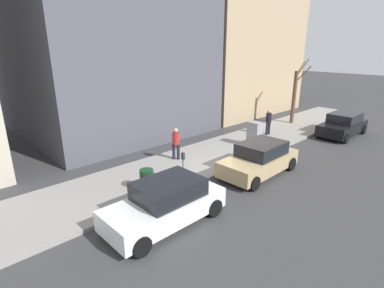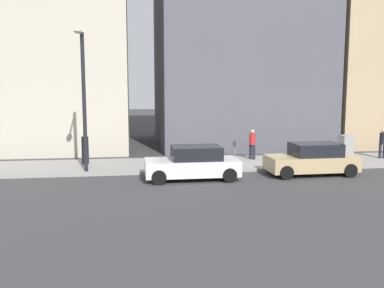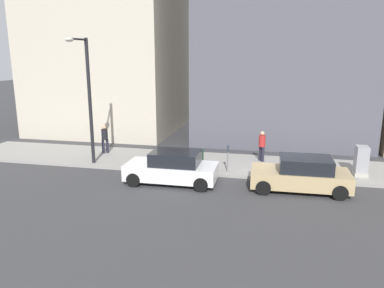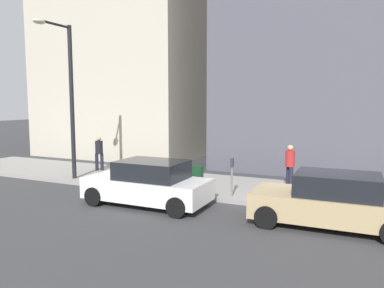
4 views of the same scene
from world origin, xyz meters
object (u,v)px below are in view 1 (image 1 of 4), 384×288
Objects in this scene: parked_car_tan at (259,159)px; trash_bin at (147,180)px; parked_car_black at (343,125)px; parked_car_white at (166,203)px; parking_meter at (183,164)px; utility_box at (254,134)px; pedestrian_near_meter at (269,121)px; bare_tree at (295,95)px; pedestrian_midblock at (176,142)px.

parked_car_tan reaches higher than trash_bin.
parked_car_black is 15.16m from parked_car_white.
parked_car_white reaches higher than parking_meter.
utility_box is at bearing -87.10° from trash_bin.
bare_tree is at bearing 10.40° from pedestrian_near_meter.
parking_meter is (1.75, -2.35, 0.24)m from parked_car_white.
parked_car_white is 2.54× the size of pedestrian_near_meter.
bare_tree is 2.85× the size of pedestrian_midblock.
utility_box reaches higher than parked_car_white.
parked_car_black is 6.96m from utility_box.
parked_car_black is 2.53× the size of pedestrian_midblock.
parked_car_white is at bearing -80.62° from pedestrian_midblock.
pedestrian_midblock is at bearing 89.02° from bare_tree.
trash_bin is at bearing 67.49° from parked_car_tan.
parking_meter is (1.68, 12.81, 0.24)m from parked_car_black.
parked_car_white is 9.06m from utility_box.
parked_car_white is 2.33m from trash_bin.
utility_box is at bearing -51.97° from parked_car_tan.
pedestrian_near_meter is 1.00× the size of pedestrian_midblock.
parked_car_black is 11.93m from pedestrian_midblock.
parking_meter is 0.81× the size of pedestrian_near_meter.
parked_car_tan is at bearing -147.49° from pedestrian_near_meter.
pedestrian_near_meter is at bearing 47.72° from pedestrian_midblock.
pedestrian_near_meter is at bearing -61.65° from parked_car_tan.
pedestrian_near_meter is at bearing -79.85° from parking_meter.
parked_car_tan is at bearing 129.04° from utility_box.
trash_bin is (1.97, 4.99, -0.14)m from parked_car_tan.
bare_tree reaches higher than parked_car_black.
trash_bin is 0.54× the size of pedestrian_near_meter.
pedestrian_midblock reaches higher than parked_car_white.
bare_tree is 14.84m from trash_bin.
parked_car_tan is at bearing -113.95° from parking_meter.
parking_meter is 0.29× the size of bare_tree.
pedestrian_near_meter reaches higher than parked_car_tan.
pedestrian_near_meter reaches higher than trash_bin.
bare_tree is at bearing -3.83° from parked_car_black.
bare_tree is at bearing -79.27° from utility_box.
parking_meter is 1.50× the size of trash_bin.
parked_car_white is at bearing 90.43° from parked_car_black.
parking_meter is (1.52, 3.41, 0.24)m from parked_car_tan.
parked_car_white is (-0.23, 5.76, 0.00)m from parked_car_tan.
utility_box is at bearing 68.85° from parked_car_black.
bare_tree reaches higher than trash_bin.
pedestrian_near_meter is at bearing 49.75° from parked_car_black.
pedestrian_midblock is at bearing 177.55° from pedestrian_near_meter.
pedestrian_near_meter is (3.28, 3.86, 0.35)m from parked_car_black.
parked_car_black is 14.55m from trash_bin.
trash_bin is (2.20, -0.77, -0.14)m from parked_car_white.
pedestrian_near_meter is (3.35, -11.30, 0.35)m from parked_car_white.
bare_tree is (3.81, -0.27, 1.51)m from parked_car_black.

